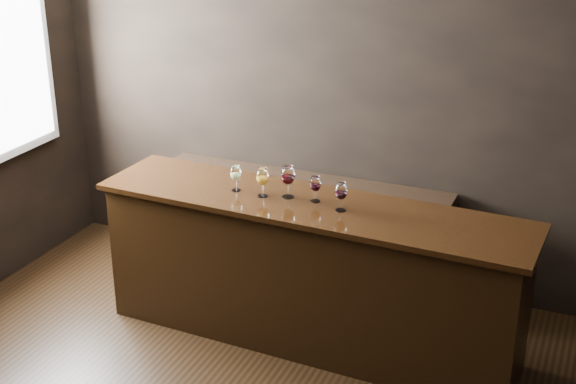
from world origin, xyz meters
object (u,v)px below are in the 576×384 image
at_px(glass_white, 236,174).
at_px(glass_red_a, 288,176).
at_px(back_bar_shelf, 302,230).
at_px(bar_counter, 310,276).
at_px(glass_red_c, 341,192).
at_px(glass_red_b, 315,184).
at_px(glass_amber, 262,177).

xyz_separation_m(glass_white, glass_red_a, (0.36, 0.03, 0.03)).
relative_size(glass_white, glass_red_a, 0.81).
bearing_deg(back_bar_shelf, bar_counter, -64.29).
bearing_deg(glass_red_c, glass_red_b, 159.36).
bearing_deg(glass_red_b, back_bar_shelf, 117.67).
height_order(bar_counter, glass_amber, glass_amber).
xyz_separation_m(back_bar_shelf, glass_red_b, (0.40, -0.76, 0.72)).
bearing_deg(back_bar_shelf, glass_red_b, -62.33).
bearing_deg(back_bar_shelf, glass_red_c, -54.40).
bearing_deg(glass_red_b, glass_red_c, -20.64).
xyz_separation_m(glass_red_b, glass_red_c, (0.20, -0.07, 0.01)).
distance_m(glass_white, glass_red_b, 0.55).
bearing_deg(bar_counter, glass_white, -177.96).
xyz_separation_m(back_bar_shelf, glass_amber, (0.05, -0.81, 0.73)).
distance_m(glass_amber, glass_red_a, 0.17).
distance_m(bar_counter, glass_red_a, 0.69).
bearing_deg(glass_red_b, glass_red_a, -179.23).
xyz_separation_m(bar_counter, glass_red_c, (0.21, -0.04, 0.65)).
bearing_deg(back_bar_shelf, glass_amber, -86.26).
distance_m(glass_white, glass_red_c, 0.75).
bearing_deg(glass_red_a, glass_red_c, -10.60).
distance_m(glass_red_a, glass_red_c, 0.39).
height_order(back_bar_shelf, glass_red_c, glass_red_c).
xyz_separation_m(back_bar_shelf, glass_red_a, (0.21, -0.76, 0.74)).
distance_m(bar_counter, glass_amber, 0.73).
distance_m(bar_counter, glass_white, 0.83).
relative_size(back_bar_shelf, glass_amber, 11.69).
height_order(bar_counter, glass_red_a, glass_red_a).
xyz_separation_m(bar_counter, back_bar_shelf, (-0.38, 0.79, -0.08)).
height_order(bar_counter, back_bar_shelf, bar_counter).
xyz_separation_m(glass_amber, glass_red_b, (0.34, 0.05, -0.01)).
distance_m(back_bar_shelf, glass_red_c, 1.25).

